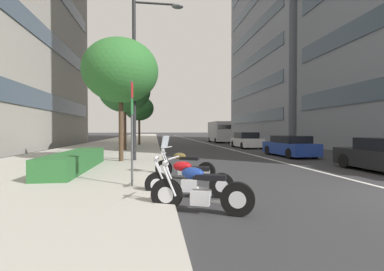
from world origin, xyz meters
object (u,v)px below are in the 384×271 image
motorcycle_by_sign_pole (183,166)px  street_lamp_with_banners (142,64)px  street_tree_near_plaza_corner (121,71)px  street_tree_by_lamp_post (125,91)px  delivery_van_ahead (219,132)px  motorcycle_under_tarp (188,181)px  street_tree_mid_sidewalk (139,108)px  parking_sign_by_curb (132,120)px  motorcycle_mid_row (200,192)px  car_far_down_avenue (246,140)px  car_mid_block_traffic (290,146)px

motorcycle_by_sign_pole → street_lamp_with_banners: street_lamp_with_banners is taller
street_tree_near_plaza_corner → street_tree_by_lamp_post: 7.77m
motorcycle_by_sign_pole → delivery_van_ahead: size_ratio=0.35×
motorcycle_under_tarp → street_tree_by_lamp_post: street_tree_by_lamp_post is taller
street_tree_mid_sidewalk → street_lamp_with_banners: bearing=-176.2°
street_tree_by_lamp_post → delivery_van_ahead: bearing=-36.9°
street_tree_near_plaza_corner → parking_sign_by_curb: bearing=-170.4°
street_tree_mid_sidewalk → motorcycle_by_sign_pole: bearing=-172.5°
motorcycle_mid_row → street_lamp_with_banners: street_lamp_with_banners is taller
car_far_down_avenue → car_mid_block_traffic: bearing=179.8°
motorcycle_mid_row → delivery_van_ahead: 31.53m
street_tree_by_lamp_post → street_tree_mid_sidewalk: bearing=-5.2°
delivery_van_ahead → street_tree_mid_sidewalk: size_ratio=1.09×
motorcycle_under_tarp → car_mid_block_traffic: (9.50, -7.65, 0.22)m
car_mid_block_traffic → motorcycle_by_sign_pole: bearing=130.6°
motorcycle_by_sign_pole → street_tree_by_lamp_post: (12.16, 3.23, 4.25)m
motorcycle_by_sign_pole → car_mid_block_traffic: bearing=-107.7°
car_far_down_avenue → parking_sign_by_curb: parking_sign_by_curb is taller
street_tree_by_lamp_post → motorcycle_by_sign_pole: bearing=-165.1°
motorcycle_under_tarp → motorcycle_by_sign_pole: bearing=-80.7°
street_lamp_with_banners → car_mid_block_traffic: bearing=-76.0°
motorcycle_under_tarp → motorcycle_by_sign_pole: (2.53, -0.14, 0.02)m
motorcycle_mid_row → parking_sign_by_curb: size_ratio=0.70×
car_mid_block_traffic → car_far_down_avenue: car_far_down_avenue is taller
parking_sign_by_curb → street_tree_near_plaza_corner: size_ratio=0.48×
car_far_down_avenue → street_tree_mid_sidewalk: street_tree_mid_sidewalk is taller
car_far_down_avenue → street_tree_mid_sidewalk: bearing=69.5°
delivery_van_ahead → street_tree_mid_sidewalk: 12.81m
car_mid_block_traffic → parking_sign_by_curb: bearing=131.4°
street_tree_by_lamp_post → parking_sign_by_curb: bearing=-173.1°
motorcycle_under_tarp → street_tree_mid_sidewalk: (21.96, 2.43, 3.53)m
motorcycle_under_tarp → motorcycle_by_sign_pole: motorcycle_by_sign_pole is taller
motorcycle_by_sign_pole → car_mid_block_traffic: (6.97, -7.51, 0.20)m
parking_sign_by_curb → motorcycle_by_sign_pole: bearing=-42.9°
street_lamp_with_banners → street_tree_by_lamp_post: bearing=12.4°
car_mid_block_traffic → parking_sign_by_curb: size_ratio=1.50×
motorcycle_by_sign_pole → street_lamp_with_banners: (4.70, 1.60, 4.56)m
car_mid_block_traffic → street_tree_near_plaza_corner: street_tree_near_plaza_corner is taller
street_tree_mid_sidewalk → parking_sign_by_curb: bearing=-177.3°
motorcycle_by_sign_pole → street_tree_by_lamp_post: size_ratio=0.32×
street_tree_near_plaza_corner → motorcycle_mid_row: bearing=-163.0°
motorcycle_by_sign_pole → motorcycle_under_tarp: bearing=116.3°
motorcycle_under_tarp → street_tree_by_lamp_post: (14.70, 3.09, 4.27)m
motorcycle_by_sign_pole → street_tree_by_lamp_post: 13.28m
motorcycle_mid_row → street_tree_by_lamp_post: street_tree_by_lamp_post is taller
car_mid_block_traffic → street_tree_mid_sidewalk: bearing=36.7°
motorcycle_mid_row → car_far_down_avenue: car_far_down_avenue is taller
street_tree_by_lamp_post → car_far_down_avenue: bearing=-72.8°
car_mid_block_traffic → street_tree_near_plaza_corner: 11.12m
car_mid_block_traffic → street_tree_by_lamp_post: size_ratio=0.68×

